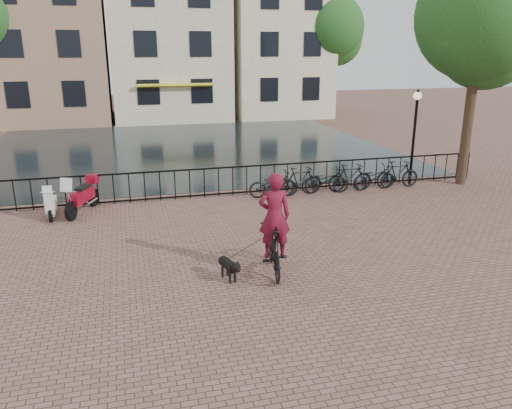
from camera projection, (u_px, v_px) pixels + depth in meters
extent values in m
plane|color=brown|center=(295.00, 305.00, 9.97)|extent=(100.00, 100.00, 0.00)
plane|color=black|center=(185.00, 147.00, 25.92)|extent=(20.00, 20.00, 0.00)
cube|color=black|center=(218.00, 168.00, 17.05)|extent=(20.00, 0.05, 0.05)
cube|color=black|center=(219.00, 194.00, 17.32)|extent=(20.00, 0.05, 0.05)
cube|color=#8A6C50|center=(48.00, 32.00, 34.00)|extent=(7.50, 9.00, 12.00)
cube|color=#BDAD8F|center=(167.00, 40.00, 36.12)|extent=(8.00, 9.00, 11.00)
cube|color=yellow|center=(176.00, 86.00, 32.65)|extent=(5.00, 0.60, 0.15)
cube|color=beige|center=(272.00, 30.00, 37.86)|extent=(7.00, 9.00, 12.50)
cylinder|color=black|center=(470.00, 109.00, 18.13)|extent=(0.36, 0.36, 5.60)
sphere|color=#204818|center=(481.00, 15.00, 17.17)|extent=(4.48, 4.48, 4.48)
cylinder|color=black|center=(329.00, 76.00, 36.93)|extent=(0.36, 0.36, 5.95)
sphere|color=#204818|center=(331.00, 27.00, 35.92)|extent=(4.76, 4.76, 4.76)
cylinder|color=black|center=(413.00, 143.00, 18.27)|extent=(0.10, 0.10, 3.20)
sphere|color=beige|center=(418.00, 96.00, 17.76)|extent=(0.30, 0.30, 0.30)
imported|color=black|center=(274.00, 248.00, 11.26)|extent=(0.90, 2.07, 1.20)
imported|color=maroon|center=(274.00, 207.00, 10.97)|extent=(0.94, 0.70, 2.35)
imported|color=black|center=(274.00, 184.00, 17.10)|extent=(1.74, 0.66, 0.90)
imported|color=black|center=(300.00, 181.00, 17.32)|extent=(1.70, 0.62, 1.00)
imported|color=black|center=(325.00, 181.00, 17.57)|extent=(1.77, 0.77, 0.90)
imported|color=black|center=(350.00, 178.00, 17.79)|extent=(1.67, 0.48, 1.00)
imported|color=black|center=(374.00, 177.00, 18.04)|extent=(1.76, 0.73, 0.90)
imported|color=black|center=(398.00, 174.00, 18.25)|extent=(1.67, 0.49, 1.00)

